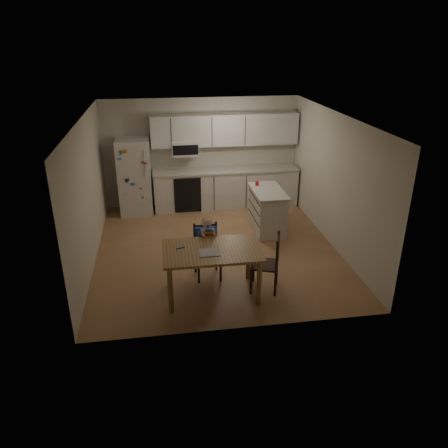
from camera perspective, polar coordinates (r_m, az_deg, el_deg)
name	(u,v)px	position (r m, az deg, el deg)	size (l,w,h in m)	color
room	(213,179)	(8.37, -1.50, 5.92)	(4.52, 5.01, 2.51)	#956D46
refrigerator	(135,177)	(10.04, -11.58, 6.09)	(0.72, 0.70, 1.70)	silver
kitchen_run	(224,170)	(10.22, 0.04, 7.04)	(3.37, 0.62, 2.15)	silver
kitchen_island	(267,210)	(9.10, 5.68, 1.85)	(0.62, 1.18, 0.87)	silver
red_cup	(257,183)	(9.21, 4.34, 5.34)	(0.08, 0.08, 0.10)	red
dining_table	(212,256)	(6.67, -1.61, -4.16)	(1.48, 0.95, 0.80)	brown
napkin	(209,253)	(6.51, -1.97, -3.74)	(0.30, 0.26, 0.01)	#B6B6BB
toddler_spoon	(180,248)	(6.67, -5.81, -3.14)	(0.02, 0.02, 0.12)	blue
chair_booster	(207,241)	(7.23, -2.25, -2.18)	(0.43, 0.43, 1.08)	black
chair_side	(271,259)	(6.92, 6.15, -4.62)	(0.53, 0.53, 0.95)	black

